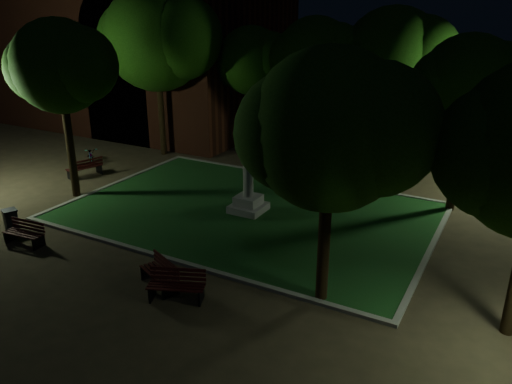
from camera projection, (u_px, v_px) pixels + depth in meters
ground at (224, 230)px, 19.92m from camera, size 80.00×80.00×0.00m
lawn at (248, 212)px, 21.55m from camera, size 15.00×10.00×0.08m
lawn_kerb at (248, 211)px, 21.54m from camera, size 15.40×10.40×0.12m
monument at (248, 192)px, 21.23m from camera, size 1.40×1.40×3.20m
building_main at (137, 20)px, 35.77m from camera, size 20.00×12.00×15.00m
tree_west at (61, 67)px, 21.38m from camera, size 5.01×4.09×8.00m
tree_north_wl at (253, 61)px, 28.87m from camera, size 4.87×3.98×7.37m
tree_north_er at (395, 58)px, 25.42m from camera, size 6.36×5.19×8.46m
tree_ne at (470, 84)px, 19.88m from camera, size 4.85×3.96×7.46m
tree_se at (333, 131)px, 13.31m from camera, size 5.51×4.50×7.53m
tree_nw at (158, 38)px, 27.61m from camera, size 7.19×5.87×9.61m
tree_far_north at (317, 57)px, 26.23m from camera, size 5.12×4.18×7.95m
lamppost_nw at (128, 94)px, 31.53m from camera, size 1.18×0.28×4.44m
bench_near_left at (161, 274)px, 15.78m from camera, size 1.77×1.21×0.92m
bench_near_right at (177, 286)px, 15.10m from camera, size 1.83×1.22×0.95m
bench_west_near at (25, 234)px, 18.62m from camera, size 1.66×0.71×0.89m
bench_left_side at (85, 168)px, 25.87m from camera, size 1.15×1.91×0.99m
bench_far_side at (367, 167)px, 26.13m from camera, size 1.86×1.11×0.97m
trash_bin at (11, 220)px, 19.75m from camera, size 0.67×0.67×0.88m
bicycle at (91, 156)px, 27.97m from camera, size 1.87×1.66×0.98m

